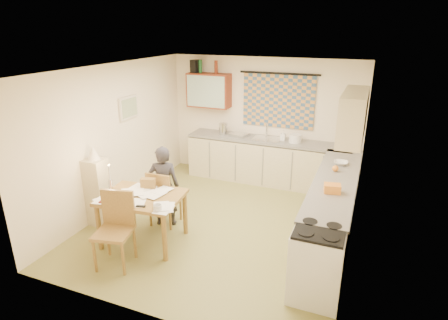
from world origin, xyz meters
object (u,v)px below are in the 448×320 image
at_px(stove, 317,264).
at_px(dining_table, 143,218).
at_px(person, 164,186).
at_px(counter_right, 333,208).
at_px(counter_back, 267,161).
at_px(chair_far, 165,207).
at_px(shelf_stand, 98,192).

height_order(stove, dining_table, stove).
bearing_deg(person, counter_right, 174.02).
bearing_deg(counter_back, dining_table, -110.25).
bearing_deg(stove, chair_far, 161.21).
xyz_separation_m(stove, shelf_stand, (-3.54, 0.47, 0.10)).
bearing_deg(shelf_stand, stove, -7.57).
relative_size(chair_far, person, 0.70).
bearing_deg(shelf_stand, counter_back, 53.15).
distance_m(counter_back, chair_far, 2.54).
bearing_deg(counter_back, shelf_stand, -126.85).
bearing_deg(dining_table, shelf_stand, 163.25).
bearing_deg(dining_table, chair_far, 82.56).
xyz_separation_m(chair_far, shelf_stand, (-0.98, -0.40, 0.27)).
xyz_separation_m(chair_far, person, (0.01, -0.01, 0.38)).
relative_size(chair_far, shelf_stand, 0.83).
xyz_separation_m(stove, dining_table, (-2.58, 0.28, -0.08)).
distance_m(counter_back, dining_table, 3.09).
height_order(dining_table, person, person).
relative_size(counter_right, person, 2.21).
bearing_deg(shelf_stand, person, 21.84).
height_order(counter_right, person, person).
xyz_separation_m(stove, person, (-2.55, 0.87, 0.21)).
height_order(counter_back, shelf_stand, shelf_stand).
height_order(counter_back, counter_right, same).
bearing_deg(counter_back, person, -114.30).
bearing_deg(shelf_stand, chair_far, 22.26).
bearing_deg(counter_right, counter_back, 132.52).
bearing_deg(chair_far, counter_back, -115.57).
relative_size(stove, shelf_stand, 0.82).
relative_size(dining_table, chair_far, 1.32).
bearing_deg(dining_table, stove, -12.14).
bearing_deg(dining_table, person, 81.89).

